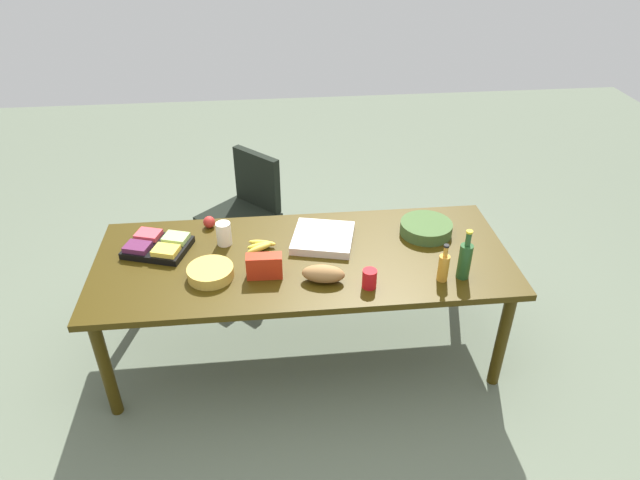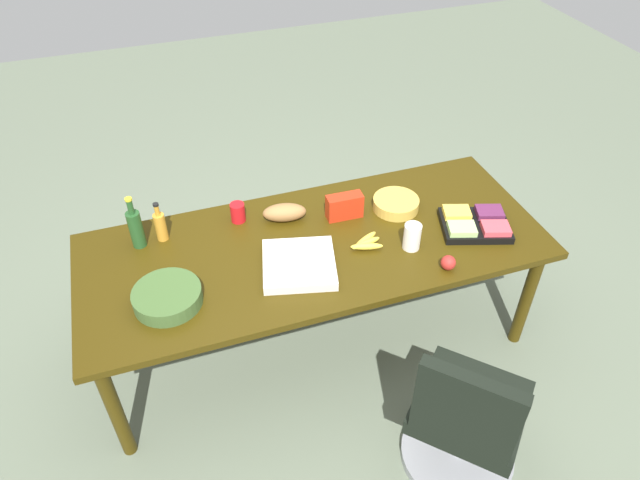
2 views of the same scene
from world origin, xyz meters
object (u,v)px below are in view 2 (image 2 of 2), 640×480
object	(u,v)px
fruit_platter	(475,224)
red_solo_cup	(238,212)
bread_loaf	(284,212)
office_chair	(464,425)
chip_bowl	(396,204)
conference_table	(315,253)
salad_bowl	(167,297)
apple_red	(448,263)
dressing_bottle	(160,226)
chip_bag_red	(344,206)
wine_bottle	(136,228)
pizza_box	(299,264)
banana_bunch	(366,243)

from	to	relation	value
fruit_platter	red_solo_cup	size ratio (longest dim) A/B	3.90
bread_loaf	office_chair	bearing A→B (deg)	-69.20
chip_bowl	fruit_platter	bearing A→B (deg)	-42.45
conference_table	salad_bowl	world-z (taller)	salad_bowl
apple_red	dressing_bottle	xyz separation A→B (m)	(-1.33, 0.70, 0.05)
office_chair	chip_bowl	world-z (taller)	office_chair
apple_red	chip_bag_red	bearing A→B (deg)	121.20
conference_table	fruit_platter	xyz separation A→B (m)	(0.87, -0.16, 0.10)
office_chair	chip_bowl	size ratio (longest dim) A/B	3.52
wine_bottle	chip_bag_red	world-z (taller)	wine_bottle
salad_bowl	chip_bag_red	xyz separation A→B (m)	(1.02, 0.35, 0.03)
conference_table	fruit_platter	world-z (taller)	fruit_platter
apple_red	fruit_platter	bearing A→B (deg)	38.95
red_solo_cup	dressing_bottle	world-z (taller)	dressing_bottle
pizza_box	chip_bowl	world-z (taller)	chip_bowl
salad_bowl	red_solo_cup	xyz separation A→B (m)	(0.45, 0.51, 0.02)
office_chair	apple_red	size ratio (longest dim) A/B	12.02
conference_table	bread_loaf	distance (m)	0.29
pizza_box	salad_bowl	distance (m)	0.66
conference_table	banana_bunch	size ratio (longest dim) A/B	13.34
chip_bowl	bread_loaf	bearing A→B (deg)	170.59
chip_bag_red	dressing_bottle	distance (m)	0.99
pizza_box	fruit_platter	size ratio (longest dim) A/B	0.84
red_solo_cup	apple_red	bearing A→B (deg)	-38.41
wine_bottle	chip_bag_red	distance (m)	1.11
bread_loaf	chip_bag_red	world-z (taller)	chip_bag_red
chip_bowl	office_chair	bearing A→B (deg)	-97.12
apple_red	chip_bowl	world-z (taller)	apple_red
chip_bowl	red_solo_cup	size ratio (longest dim) A/B	2.36
chip_bowl	chip_bag_red	xyz separation A→B (m)	(-0.30, 0.02, 0.04)
pizza_box	salad_bowl	world-z (taller)	salad_bowl
dressing_bottle	chip_bowl	bearing A→B (deg)	-6.97
salad_bowl	banana_bunch	size ratio (longest dim) A/B	1.76
bread_loaf	chip_bag_red	size ratio (longest dim) A/B	1.20
apple_red	chip_bag_red	xyz separation A→B (m)	(-0.34, 0.57, 0.03)
office_chair	red_solo_cup	xyz separation A→B (m)	(-0.73, 1.34, 0.44)
office_chair	banana_bunch	bearing A→B (deg)	98.84
office_chair	chip_bag_red	distance (m)	1.28
wine_bottle	red_solo_cup	size ratio (longest dim) A/B	2.77
banana_bunch	wine_bottle	bearing A→B (deg)	160.49
chip_bowl	bread_loaf	xyz separation A→B (m)	(-0.63, 0.10, 0.02)
office_chair	chip_bowl	distance (m)	1.24
apple_red	red_solo_cup	xyz separation A→B (m)	(-0.91, 0.72, 0.02)
dressing_bottle	banana_bunch	xyz separation A→B (m)	(1.00, -0.41, -0.06)
banana_bunch	fruit_platter	bearing A→B (deg)	-4.58
salad_bowl	red_solo_cup	bearing A→B (deg)	48.31
conference_table	chip_bag_red	distance (m)	0.32
wine_bottle	conference_table	bearing A→B (deg)	-18.39
apple_red	wine_bottle	size ratio (longest dim) A/B	0.25
fruit_platter	bread_loaf	size ratio (longest dim) A/B	1.79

